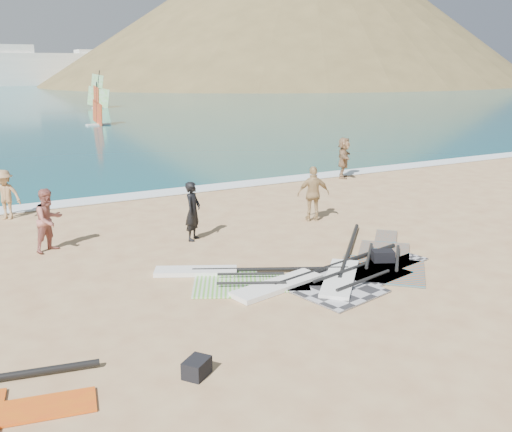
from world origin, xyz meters
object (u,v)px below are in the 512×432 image
gear_bag_near (197,368)px  gear_bag_far (383,257)px  rig_orange (364,265)px  beachgoer_mid (5,195)px  rig_green (234,277)px  rig_grey (326,280)px  beachgoer_left (49,220)px  beachgoer_right (344,158)px  person_wetsuit (193,211)px  beachgoer_back (313,194)px

gear_bag_near → gear_bag_far: bearing=23.8°
gear_bag_near → gear_bag_far: (6.65, 2.93, 0.02)m
rig_orange → gear_bag_near: (-6.02, -2.93, 0.10)m
gear_bag_far → beachgoer_mid: size_ratio=0.33×
rig_orange → gear_bag_near: size_ratio=11.02×
rig_green → beachgoer_mid: size_ratio=2.66×
rig_grey → beachgoer_mid: beachgoer_mid is taller
beachgoer_left → beachgoer_right: beachgoer_right is taller
rig_grey → rig_orange: size_ratio=1.12×
rig_green → person_wetsuit: person_wetsuit is taller
gear_bag_near → beachgoer_right: (12.99, 13.06, 0.80)m
rig_orange → beachgoer_right: 12.33m
gear_bag_far → beachgoer_left: bearing=145.1°
gear_bag_far → beachgoer_mid: (-8.36, 9.70, 0.69)m
rig_grey → beachgoer_left: 7.99m
gear_bag_far → beachgoer_back: bearing=80.1°
beachgoer_right → rig_orange: bearing=-175.6°
rig_grey → gear_bag_near: 5.13m
gear_bag_far → gear_bag_near: bearing=-156.2°
person_wetsuit → beachgoer_back: beachgoer_back is taller
beachgoer_mid → beachgoer_back: bearing=4.6°
gear_bag_near → gear_bag_far: 7.27m
beachgoer_left → beachgoer_mid: size_ratio=1.06×
person_wetsuit → beachgoer_right: beachgoer_right is taller
rig_grey → beachgoer_mid: bearing=109.1°
beachgoer_left → beachgoer_mid: 4.42m
person_wetsuit → beachgoer_mid: 7.11m
gear_bag_far → beachgoer_left: beachgoer_left is taller
gear_bag_near → gear_bag_far: size_ratio=0.85×
gear_bag_far → person_wetsuit: person_wetsuit is taller
rig_grey → beachgoer_back: beachgoer_back is taller
rig_orange → beachgoer_back: bearing=25.9°
beachgoer_mid → rig_orange: bearing=-17.1°
person_wetsuit → beachgoer_left: (-3.99, 0.97, 0.01)m
rig_green → gear_bag_near: gear_bag_near is taller
rig_green → rig_orange: bearing=12.9°
gear_bag_near → beachgoer_right: bearing=45.2°
rig_grey → beachgoer_right: bearing=38.8°
rig_orange → beachgoer_mid: 12.44m
rig_orange → beachgoer_left: bearing=96.0°
beachgoer_left → beachgoer_right: size_ratio=0.95×
gear_bag_far → beachgoer_back: beachgoer_back is taller
beachgoer_back → gear_bag_far: bearing=101.2°
rig_grey → rig_orange: bearing=2.8°
rig_orange → beachgoer_mid: beachgoer_mid is taller
gear_bag_near → gear_bag_far: gear_bag_far is taller
gear_bag_far → person_wetsuit: 5.74m
beachgoer_mid → beachgoer_right: beachgoer_right is taller
beachgoer_left → person_wetsuit: bearing=-43.3°
beachgoer_mid → beachgoer_right: 14.70m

